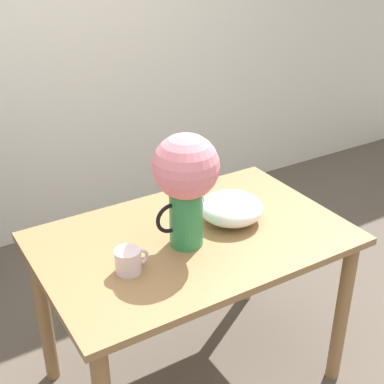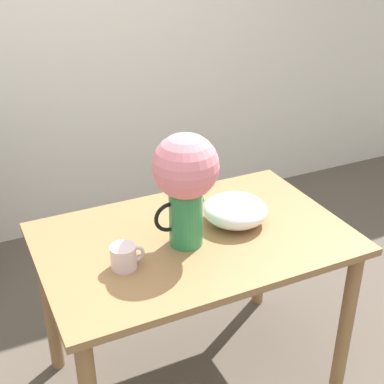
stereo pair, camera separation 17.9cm
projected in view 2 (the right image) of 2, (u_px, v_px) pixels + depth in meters
The scene contains 5 objects.
wall_back at pixel (48, 28), 3.04m from camera, with size 8.00×0.05×2.60m.
table at pixel (194, 260), 2.15m from camera, with size 1.21×0.78×0.75m.
flower_vase at pixel (186, 178), 1.92m from camera, with size 0.25×0.24×0.45m.
coffee_mug at pixel (124, 257), 1.89m from camera, with size 0.13×0.09×0.09m.
white_bowl at pixel (235, 210), 2.16m from camera, with size 0.26×0.26×0.11m.
Camera 2 is at (-0.61, -1.44, 1.87)m, focal length 50.00 mm.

